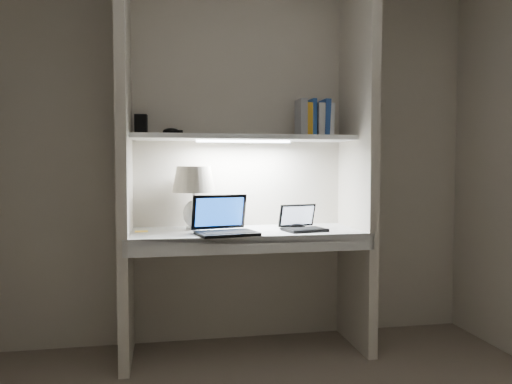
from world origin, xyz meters
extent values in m
cube|color=beige|center=(0.00, 1.50, 1.25)|extent=(3.20, 0.01, 2.50)
cube|color=beige|center=(-0.73, 1.23, 1.25)|extent=(0.06, 0.55, 2.50)
cube|color=beige|center=(0.73, 1.23, 1.25)|extent=(0.06, 0.55, 2.50)
cube|color=white|center=(0.00, 1.23, 0.75)|extent=(1.40, 0.55, 0.04)
cube|color=silver|center=(0.00, 0.96, 0.72)|extent=(1.46, 0.03, 0.10)
cube|color=silver|center=(0.00, 1.32, 1.35)|extent=(1.40, 0.36, 0.03)
cube|color=white|center=(0.00, 1.32, 1.33)|extent=(0.60, 0.04, 0.02)
cylinder|color=white|center=(-0.32, 1.32, 0.78)|extent=(0.10, 0.10, 0.02)
ellipsoid|color=white|center=(-0.32, 1.32, 0.87)|extent=(0.14, 0.14, 0.17)
cylinder|color=white|center=(-0.32, 1.32, 0.97)|extent=(0.02, 0.02, 0.07)
sphere|color=#FFD899|center=(-0.32, 1.32, 1.04)|extent=(0.04, 0.04, 0.04)
cube|color=black|center=(-0.14, 1.04, 0.78)|extent=(0.38, 0.30, 0.02)
cube|color=black|center=(-0.14, 1.04, 0.79)|extent=(0.31, 0.22, 0.00)
cube|color=black|center=(-0.17, 1.18, 0.89)|extent=(0.34, 0.13, 0.21)
cube|color=blue|center=(-0.17, 1.17, 0.89)|extent=(0.30, 0.11, 0.17)
cube|color=black|center=(0.35, 1.12, 0.78)|extent=(0.28, 0.22, 0.02)
cube|color=black|center=(0.35, 1.12, 0.79)|extent=(0.23, 0.16, 0.00)
cube|color=black|center=(0.33, 1.22, 0.86)|extent=(0.25, 0.10, 0.14)
cube|color=silver|center=(0.33, 1.21, 0.86)|extent=(0.22, 0.08, 0.12)
cube|color=silver|center=(-0.05, 1.45, 0.85)|extent=(0.12, 0.08, 0.16)
ellipsoid|color=black|center=(0.32, 1.21, 0.79)|extent=(0.11, 0.07, 0.04)
torus|color=black|center=(0.29, 1.26, 0.78)|extent=(0.11, 0.11, 0.01)
cube|color=yellow|center=(-0.64, 1.29, 0.77)|extent=(0.08, 0.08, 0.00)
cube|color=silver|center=(0.58, 1.36, 1.47)|extent=(0.04, 0.16, 0.21)
cube|color=#254A96|center=(0.55, 1.36, 1.49)|extent=(0.04, 0.16, 0.24)
cube|color=#B6B5B2|center=(0.51, 1.36, 1.47)|extent=(0.04, 0.16, 0.21)
cube|color=#214A90|center=(0.46, 1.36, 1.49)|extent=(0.03, 0.16, 0.24)
cube|color=gold|center=(0.43, 1.36, 1.47)|extent=(0.04, 0.16, 0.21)
cube|color=#9B9A9F|center=(0.39, 1.36, 1.49)|extent=(0.04, 0.16, 0.24)
cube|color=black|center=(-0.64, 1.41, 1.43)|extent=(0.08, 0.06, 0.13)
ellipsoid|color=black|center=(-0.45, 1.41, 1.39)|extent=(0.12, 0.09, 0.05)
camera|label=1|loc=(-0.51, -1.82, 1.17)|focal=35.00mm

